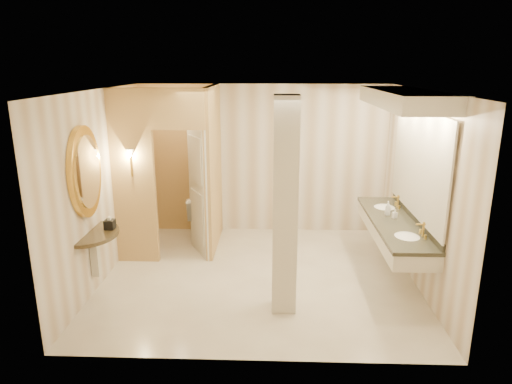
# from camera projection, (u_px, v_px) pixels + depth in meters

# --- Properties ---
(floor) EXTENTS (4.50, 4.50, 0.00)m
(floor) POSITION_uv_depth(u_px,v_px,m) (259.00, 276.00, 6.76)
(floor) COLOR silver
(floor) RESTS_ON ground
(ceiling) EXTENTS (4.50, 4.50, 0.00)m
(ceiling) POSITION_uv_depth(u_px,v_px,m) (259.00, 90.00, 6.03)
(ceiling) COLOR white
(ceiling) RESTS_ON wall_back
(wall_back) EXTENTS (4.50, 0.02, 2.70)m
(wall_back) POSITION_uv_depth(u_px,v_px,m) (262.00, 160.00, 8.32)
(wall_back) COLOR beige
(wall_back) RESTS_ON floor
(wall_front) EXTENTS (4.50, 0.02, 2.70)m
(wall_front) POSITION_uv_depth(u_px,v_px,m) (252.00, 242.00, 4.47)
(wall_front) COLOR beige
(wall_front) RESTS_ON floor
(wall_left) EXTENTS (0.02, 4.00, 2.70)m
(wall_left) POSITION_uv_depth(u_px,v_px,m) (101.00, 187.00, 6.47)
(wall_left) COLOR beige
(wall_left) RESTS_ON floor
(wall_right) EXTENTS (0.02, 4.00, 2.70)m
(wall_right) POSITION_uv_depth(u_px,v_px,m) (421.00, 190.00, 6.32)
(wall_right) COLOR beige
(wall_right) RESTS_ON floor
(toilet_closet) EXTENTS (1.50, 1.55, 2.70)m
(toilet_closet) POSITION_uv_depth(u_px,v_px,m) (191.00, 170.00, 7.36)
(toilet_closet) COLOR #DEB874
(toilet_closet) RESTS_ON floor
(wall_sconce) EXTENTS (0.14, 0.14, 0.42)m
(wall_sconce) POSITION_uv_depth(u_px,v_px,m) (130.00, 155.00, 6.77)
(wall_sconce) COLOR #B6913A
(wall_sconce) RESTS_ON toilet_closet
(vanity) EXTENTS (0.75, 2.52, 2.09)m
(vanity) POSITION_uv_depth(u_px,v_px,m) (401.00, 169.00, 6.32)
(vanity) COLOR beige
(vanity) RESTS_ON floor
(console_shelf) EXTENTS (0.92, 0.92, 1.91)m
(console_shelf) POSITION_uv_depth(u_px,v_px,m) (88.00, 199.00, 5.93)
(console_shelf) COLOR black
(console_shelf) RESTS_ON floor
(pillar) EXTENTS (0.30, 0.30, 2.70)m
(pillar) POSITION_uv_depth(u_px,v_px,m) (285.00, 208.00, 5.52)
(pillar) COLOR beige
(pillar) RESTS_ON floor
(tissue_box) EXTENTS (0.13, 0.13, 0.13)m
(tissue_box) POSITION_uv_depth(u_px,v_px,m) (110.00, 224.00, 6.17)
(tissue_box) COLOR black
(tissue_box) RESTS_ON console_shelf
(toilet) EXTENTS (0.56, 0.85, 0.81)m
(toilet) POSITION_uv_depth(u_px,v_px,m) (200.00, 216.00, 8.17)
(toilet) COLOR white
(toilet) RESTS_ON floor
(soap_bottle_a) EXTENTS (0.08, 0.08, 0.13)m
(soap_bottle_a) POSITION_uv_depth(u_px,v_px,m) (395.00, 214.00, 6.61)
(soap_bottle_a) COLOR beige
(soap_bottle_a) RESTS_ON vanity
(soap_bottle_b) EXTENTS (0.11, 0.11, 0.12)m
(soap_bottle_b) POSITION_uv_depth(u_px,v_px,m) (388.00, 207.00, 6.92)
(soap_bottle_b) COLOR silver
(soap_bottle_b) RESTS_ON vanity
(soap_bottle_c) EXTENTS (0.10, 0.10, 0.22)m
(soap_bottle_c) POSITION_uv_depth(u_px,v_px,m) (388.00, 208.00, 6.72)
(soap_bottle_c) COLOR #C6B28C
(soap_bottle_c) RESTS_ON vanity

